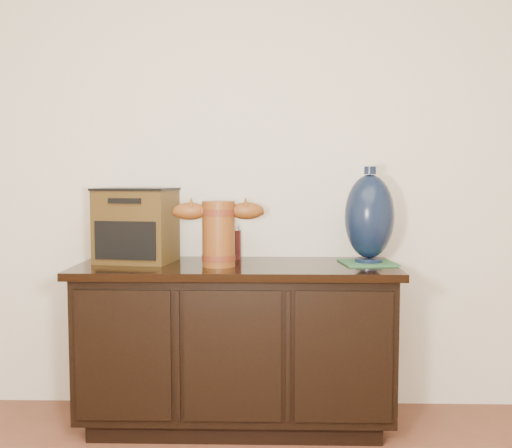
{
  "coord_description": "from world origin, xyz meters",
  "views": [
    {
      "loc": [
        0.16,
        -0.5,
        1.16
      ],
      "look_at": [
        0.09,
        2.18,
        0.95
      ],
      "focal_mm": 42.0,
      "sensor_mm": 36.0,
      "label": 1
    }
  ],
  "objects_px": {
    "terracotta_vessel": "(219,230)",
    "lamp_base": "(369,217)",
    "tv_radio": "(137,225)",
    "sideboard": "(236,343)",
    "spray_can": "(235,243)"
  },
  "relations": [
    {
      "from": "terracotta_vessel",
      "to": "lamp_base",
      "type": "height_order",
      "value": "lamp_base"
    },
    {
      "from": "tv_radio",
      "to": "lamp_base",
      "type": "relative_size",
      "value": 0.88
    },
    {
      "from": "sideboard",
      "to": "terracotta_vessel",
      "type": "xyz_separation_m",
      "value": [
        -0.07,
        -0.06,
        0.53
      ]
    },
    {
      "from": "terracotta_vessel",
      "to": "spray_can",
      "type": "relative_size",
      "value": 2.5
    },
    {
      "from": "terracotta_vessel",
      "to": "lamp_base",
      "type": "distance_m",
      "value": 0.7
    },
    {
      "from": "spray_can",
      "to": "lamp_base",
      "type": "bearing_deg",
      "value": -11.76
    },
    {
      "from": "sideboard",
      "to": "spray_can",
      "type": "distance_m",
      "value": 0.48
    },
    {
      "from": "terracotta_vessel",
      "to": "tv_radio",
      "type": "xyz_separation_m",
      "value": [
        -0.4,
        0.13,
        0.01
      ]
    },
    {
      "from": "terracotta_vessel",
      "to": "lamp_base",
      "type": "xyz_separation_m",
      "value": [
        0.69,
        0.1,
        0.05
      ]
    },
    {
      "from": "terracotta_vessel",
      "to": "spray_can",
      "type": "distance_m",
      "value": 0.25
    },
    {
      "from": "tv_radio",
      "to": "sideboard",
      "type": "bearing_deg",
      "value": 0.48
    },
    {
      "from": "lamp_base",
      "to": "spray_can",
      "type": "xyz_separation_m",
      "value": [
        -0.63,
        0.13,
        -0.14
      ]
    },
    {
      "from": "tv_radio",
      "to": "terracotta_vessel",
      "type": "bearing_deg",
      "value": -8.93
    },
    {
      "from": "tv_radio",
      "to": "lamp_base",
      "type": "distance_m",
      "value": 1.09
    },
    {
      "from": "sideboard",
      "to": "tv_radio",
      "type": "height_order",
      "value": "tv_radio"
    }
  ]
}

